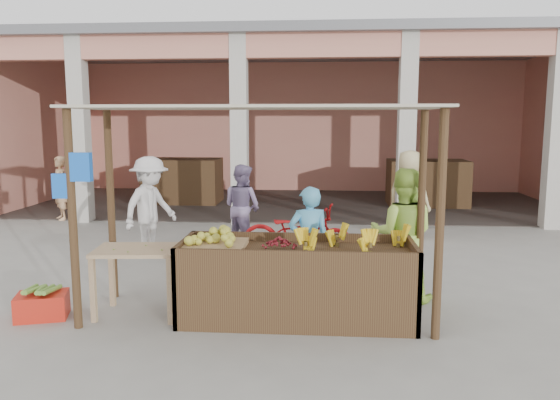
# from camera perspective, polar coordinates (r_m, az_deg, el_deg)

# --- Properties ---
(ground) EXTENTS (60.00, 60.00, 0.00)m
(ground) POSITION_cam_1_polar(r_m,az_deg,el_deg) (6.37, -2.84, -12.17)
(ground) COLOR gray
(ground) RESTS_ON ground
(market_building) EXTENTS (14.40, 6.40, 4.20)m
(market_building) POSITION_cam_1_polar(r_m,az_deg,el_deg) (14.87, 1.74, 10.16)
(market_building) COLOR tan
(market_building) RESTS_ON ground
(fruit_stall) EXTENTS (2.60, 0.95, 0.80)m
(fruit_stall) POSITION_cam_1_polar(r_m,az_deg,el_deg) (6.20, 1.78, -8.84)
(fruit_stall) COLOR #4C371E
(fruit_stall) RESTS_ON ground
(stall_awning) EXTENTS (4.09, 1.35, 2.39)m
(stall_awning) POSITION_cam_1_polar(r_m,az_deg,el_deg) (6.03, -3.04, 5.92)
(stall_awning) COLOR #4C371E
(stall_awning) RESTS_ON ground
(banana_heap) EXTENTS (1.19, 0.65, 0.22)m
(banana_heap) POSITION_cam_1_polar(r_m,az_deg,el_deg) (6.13, 7.34, -4.20)
(banana_heap) COLOR yellow
(banana_heap) RESTS_ON fruit_stall
(melon_tray) EXTENTS (0.68, 0.59, 0.19)m
(melon_tray) POSITION_cam_1_polar(r_m,az_deg,el_deg) (6.22, -6.77, -4.19)
(melon_tray) COLOR #9F7C52
(melon_tray) RESTS_ON fruit_stall
(berry_heap) EXTENTS (0.40, 0.32, 0.13)m
(berry_heap) POSITION_cam_1_polar(r_m,az_deg,el_deg) (6.14, -0.05, -4.52)
(berry_heap) COLOR maroon
(berry_heap) RESTS_ON fruit_stall
(side_table) EXTENTS (1.03, 0.73, 0.79)m
(side_table) POSITION_cam_1_polar(r_m,az_deg,el_deg) (6.47, -14.55, -6.09)
(side_table) COLOR tan
(side_table) RESTS_ON ground
(papaya_pile) EXTENTS (0.70, 0.40, 0.20)m
(papaya_pile) POSITION_cam_1_polar(r_m,az_deg,el_deg) (6.41, -14.62, -4.04)
(papaya_pile) COLOR #519631
(papaya_pile) RESTS_ON side_table
(red_crate) EXTENTS (0.64, 0.54, 0.28)m
(red_crate) POSITION_cam_1_polar(r_m,az_deg,el_deg) (6.86, -23.60, -10.09)
(red_crate) COLOR red
(red_crate) RESTS_ON ground
(plantain_bundle) EXTENTS (0.44, 0.31, 0.09)m
(plantain_bundle) POSITION_cam_1_polar(r_m,az_deg,el_deg) (6.81, -23.69, -8.61)
(plantain_bundle) COLOR olive
(plantain_bundle) RESTS_ON red_crate
(produce_sacks) EXTENTS (0.82, 0.51, 0.62)m
(produce_sacks) POSITION_cam_1_polar(r_m,az_deg,el_deg) (11.68, 15.35, -1.42)
(produce_sacks) COLOR maroon
(produce_sacks) RESTS_ON ground
(vendor_blue) EXTENTS (0.64, 0.53, 1.52)m
(vendor_blue) POSITION_cam_1_polar(r_m,az_deg,el_deg) (6.84, 3.03, -4.09)
(vendor_blue) COLOR #55B3E4
(vendor_blue) RESTS_ON ground
(vendor_green) EXTENTS (0.91, 0.63, 1.74)m
(vendor_green) POSITION_cam_1_polar(r_m,az_deg,el_deg) (6.94, 12.68, -3.17)
(vendor_green) COLOR #B2DC51
(vendor_green) RESTS_ON ground
(motorcycle) EXTENTS (0.97, 1.97, 0.99)m
(motorcycle) POSITION_cam_1_polar(r_m,az_deg,el_deg) (8.47, 1.87, -3.49)
(motorcycle) COLOR #9C0D0F
(motorcycle) RESTS_ON ground
(shopper_a) EXTENTS (1.05, 1.28, 1.78)m
(shopper_a) POSITION_cam_1_polar(r_m,az_deg,el_deg) (9.14, -13.43, -0.31)
(shopper_a) COLOR silver
(shopper_a) RESTS_ON ground
(shopper_c) EXTENTS (1.07, 0.98, 1.85)m
(shopper_c) POSITION_cam_1_polar(r_m,az_deg,el_deg) (10.64, 13.31, 1.09)
(shopper_c) COLOR tan
(shopper_c) RESTS_ON ground
(shopper_e) EXTENTS (0.68, 0.70, 1.50)m
(shopper_e) POSITION_cam_1_polar(r_m,az_deg,el_deg) (13.19, -22.00, 1.29)
(shopper_e) COLOR #DEA877
(shopper_e) RESTS_ON ground
(shopper_f) EXTENTS (0.91, 0.82, 1.62)m
(shopper_f) POSITION_cam_1_polar(r_m,az_deg,el_deg) (9.50, -3.98, -0.28)
(shopper_f) COLOR slate
(shopper_f) RESTS_ON ground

